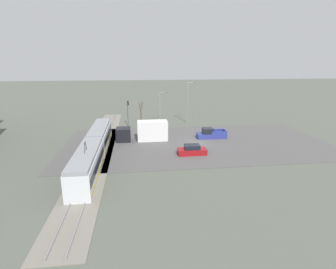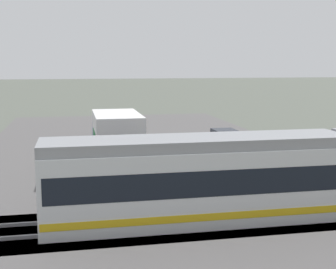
% 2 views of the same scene
% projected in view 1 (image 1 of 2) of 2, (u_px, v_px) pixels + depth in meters
% --- Properties ---
extents(ground_plane, '(320.00, 320.00, 0.00)m').
position_uv_depth(ground_plane, '(197.00, 143.00, 46.23)').
color(ground_plane, '#565B51').
extents(road_surface, '(23.07, 45.67, 0.08)m').
position_uv_depth(road_surface, '(197.00, 143.00, 46.21)').
color(road_surface, '#565454').
rests_on(road_surface, ground).
extents(rail_bed, '(54.25, 4.40, 0.22)m').
position_uv_depth(rail_bed, '(101.00, 146.00, 44.24)').
color(rail_bed, gray).
rests_on(rail_bed, ground).
extents(light_rail_tram, '(25.12, 2.72, 4.57)m').
position_uv_depth(light_rail_tram, '(95.00, 148.00, 37.78)').
color(light_rail_tram, silver).
rests_on(light_rail_tram, ground).
extents(box_truck, '(2.61, 9.16, 3.50)m').
position_uv_depth(box_truck, '(145.00, 131.00, 47.08)').
color(box_truck, black).
rests_on(box_truck, ground).
extents(pickup_truck, '(1.99, 5.42, 1.91)m').
position_uv_depth(pickup_truck, '(211.00, 134.00, 48.68)').
color(pickup_truck, navy).
rests_on(pickup_truck, ground).
extents(sedan_car_0, '(1.88, 4.38, 1.53)m').
position_uv_depth(sedan_car_0, '(192.00, 150.00, 40.14)').
color(sedan_car_0, maroon).
rests_on(sedan_car_0, ground).
extents(traffic_light_pole, '(0.28, 0.47, 5.66)m').
position_uv_depth(traffic_light_pole, '(128.00, 110.00, 57.01)').
color(traffic_light_pole, '#47474C').
rests_on(traffic_light_pole, ground).
extents(street_tree, '(1.26, 1.04, 5.34)m').
position_uv_depth(street_tree, '(141.00, 114.00, 58.59)').
color(street_tree, brown).
rests_on(street_tree, ground).
extents(street_lamp_near_crossing, '(0.36, 1.95, 7.19)m').
position_uv_depth(street_lamp_near_crossing, '(161.00, 105.00, 60.00)').
color(street_lamp_near_crossing, gray).
rests_on(street_lamp_near_crossing, ground).
extents(street_lamp_mid_block, '(0.36, 1.95, 9.32)m').
position_uv_depth(street_lamp_mid_block, '(188.00, 100.00, 60.19)').
color(street_lamp_mid_block, gray).
rests_on(street_lamp_mid_block, ground).
extents(no_parking_sign, '(0.32, 0.08, 2.58)m').
position_uv_depth(no_parking_sign, '(200.00, 118.00, 59.12)').
color(no_parking_sign, gray).
rests_on(no_parking_sign, ground).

